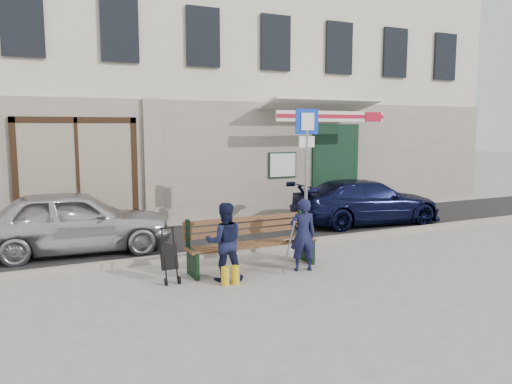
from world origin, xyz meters
TOP-DOWN VIEW (x-y plane):
  - ground at (0.00, 0.00)m, footprint 80.00×80.00m
  - asphalt_lane at (0.00, 3.10)m, footprint 60.00×3.20m
  - curb at (0.00, 1.50)m, footprint 60.00×0.18m
  - building at (0.01, 8.45)m, footprint 20.00×8.27m
  - car_silver at (-3.51, 2.91)m, footprint 3.93×1.87m
  - car_navy at (3.69, 2.84)m, footprint 4.15×2.02m
  - parking_sign at (1.15, 1.71)m, footprint 0.54×0.08m
  - bench at (-0.83, 0.36)m, footprint 2.40×1.17m
  - man at (-0.03, -0.12)m, footprint 0.53×0.41m
  - woman at (-1.48, -0.05)m, footprint 0.74×0.64m
  - stroller at (-2.33, 0.25)m, footprint 0.26×0.37m

SIDE VIEW (x-z plane):
  - ground at x=0.00m, z-range 0.00..0.00m
  - asphalt_lane at x=0.00m, z-range 0.00..0.01m
  - curb at x=0.00m, z-range 0.00..0.12m
  - stroller at x=-2.33m, z-range -0.05..0.83m
  - bench at x=-0.83m, z-range -0.03..0.95m
  - car_navy at x=3.69m, z-range 0.00..1.16m
  - man at x=-0.03m, z-range 0.00..1.28m
  - car_silver at x=-3.51m, z-range 0.00..1.30m
  - woman at x=-1.48m, z-range 0.00..1.30m
  - parking_sign at x=1.15m, z-range 0.52..3.42m
  - building at x=0.01m, z-range -0.03..9.97m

